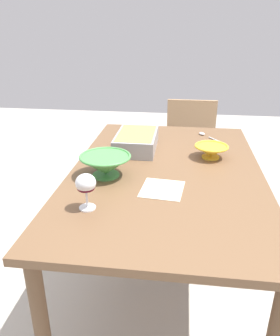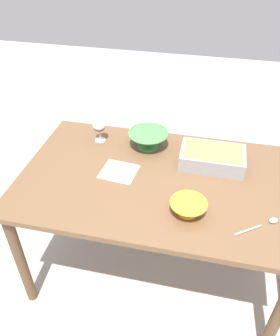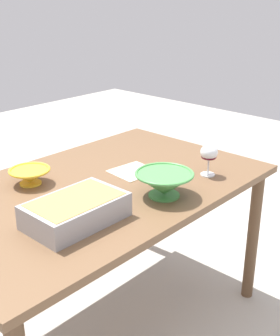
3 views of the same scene
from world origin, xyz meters
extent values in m
plane|color=#B2ADA3|center=(0.00, 0.00, 0.00)|extent=(8.00, 8.00, 0.00)
cube|color=brown|center=(0.00, 0.00, 0.72)|extent=(1.47, 0.91, 0.03)
cylinder|color=brown|center=(0.68, -0.40, 0.35)|extent=(0.06, 0.06, 0.71)
cylinder|color=brown|center=(0.68, 0.40, 0.35)|extent=(0.06, 0.06, 0.71)
cylinder|color=white|center=(0.41, -0.28, 0.74)|extent=(0.06, 0.06, 0.01)
cylinder|color=white|center=(0.41, -0.28, 0.78)|extent=(0.01, 0.01, 0.07)
ellipsoid|color=white|center=(0.41, -0.28, 0.85)|extent=(0.08, 0.08, 0.07)
ellipsoid|color=#4C0A19|center=(0.41, -0.28, 0.83)|extent=(0.07, 0.07, 0.03)
cube|color=#99999E|center=(-0.27, -0.18, 0.78)|extent=(0.35, 0.22, 0.09)
cube|color=tan|center=(-0.27, -0.18, 0.82)|extent=(0.31, 0.20, 0.02)
cylinder|color=#4C994C|center=(0.11, -0.28, 0.74)|extent=(0.13, 0.13, 0.01)
cone|color=#4C994C|center=(0.11, -0.28, 0.79)|extent=(0.23, 0.23, 0.09)
torus|color=#4C994C|center=(0.11, -0.28, 0.84)|extent=(0.24, 0.24, 0.01)
cylinder|color=yellow|center=(-0.18, 0.22, 0.74)|extent=(0.09, 0.09, 0.01)
cone|color=yellow|center=(-0.18, 0.22, 0.77)|extent=(0.17, 0.17, 0.06)
torus|color=yellow|center=(-0.18, 0.22, 0.80)|extent=(0.18, 0.18, 0.01)
cube|color=beige|center=(0.22, -0.01, 0.74)|extent=(0.21, 0.19, 0.00)
camera|label=1|loc=(1.50, 0.06, 1.40)|focal=36.02mm
camera|label=2|loc=(-0.21, 1.37, 1.89)|focal=36.23mm
camera|label=3|loc=(-1.15, -1.30, 1.50)|focal=47.53mm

